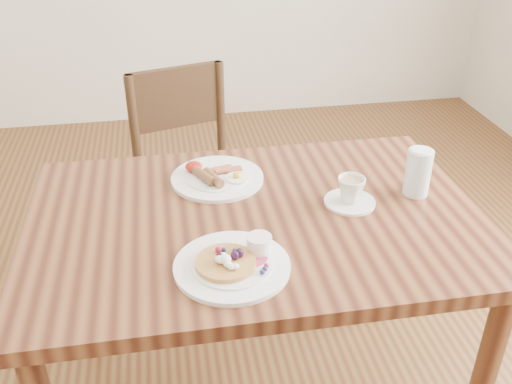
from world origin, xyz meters
TOP-DOWN VIEW (x-y plane):
  - dining_table at (0.00, 0.00)m, footprint 1.20×0.80m
  - chair_far at (-0.13, 0.74)m, footprint 0.52×0.52m
  - pancake_plate at (-0.09, -0.21)m, footprint 0.27×0.27m
  - breakfast_plate at (-0.08, 0.20)m, footprint 0.27×0.27m
  - teacup_saucer at (0.26, 0.01)m, footprint 0.14×0.14m
  - water_glass at (0.46, 0.03)m, footprint 0.07×0.07m

SIDE VIEW (x-z plane):
  - chair_far at x=-0.13m, z-range 0.05..0.93m
  - dining_table at x=0.00m, z-range 0.28..1.03m
  - breakfast_plate at x=-0.08m, z-range 0.74..0.78m
  - pancake_plate at x=-0.09m, z-range 0.74..0.79m
  - teacup_saucer at x=0.26m, z-range 0.74..0.82m
  - water_glass at x=0.46m, z-range 0.75..0.88m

